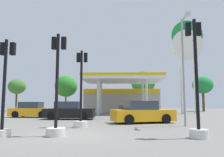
{
  "coord_description": "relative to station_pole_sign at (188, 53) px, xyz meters",
  "views": [
    {
      "loc": [
        2.13,
        -9.81,
        1.45
      ],
      "look_at": [
        1.4,
        14.44,
        4.12
      ],
      "focal_mm": 35.0,
      "sensor_mm": 36.0,
      "label": 1
    }
  ],
  "objects": [
    {
      "name": "traffic_signal_2",
      "position": [
        -11.46,
        -15.81,
        -6.57
      ],
      "size": [
        0.8,
        0.8,
        4.58
      ],
      "color": "silver",
      "rests_on": "ground"
    },
    {
      "name": "car_2",
      "position": [
        -13.54,
        -9.62,
        -7.26
      ],
      "size": [
        4.35,
        2.05,
        1.54
      ],
      "color": "black",
      "rests_on": "ground"
    },
    {
      "name": "tree_0",
      "position": [
        -27.28,
        9.33,
        -3.72
      ],
      "size": [
        3.02,
        3.02,
        5.59
      ],
      "color": "brown",
      "rests_on": "ground"
    },
    {
      "name": "traffic_signal_1",
      "position": [
        -5.97,
        -19.56,
        -6.32
      ],
      "size": [
        0.76,
        0.76,
        5.02
      ],
      "color": "silver",
      "rests_on": "ground"
    },
    {
      "name": "traffic_signal_0",
      "position": [
        -11.97,
        -19.16,
        -6.61
      ],
      "size": [
        0.83,
        0.83,
        4.56
      ],
      "color": "silver",
      "rests_on": "ground"
    },
    {
      "name": "tree_1",
      "position": [
        -18.04,
        7.46,
        -3.78
      ],
      "size": [
        3.74,
        3.74,
        5.97
      ],
      "color": "brown",
      "rests_on": "ground"
    },
    {
      "name": "car_1",
      "position": [
        -17.83,
        -7.12,
        -7.27
      ],
      "size": [
        4.29,
        2.05,
        1.51
      ],
      "color": "black",
      "rests_on": "ground"
    },
    {
      "name": "car_0",
      "position": [
        -7.53,
        -12.9,
        -7.24
      ],
      "size": [
        4.72,
        3.01,
        1.57
      ],
      "color": "black",
      "rests_on": "ground"
    },
    {
      "name": "tree_2",
      "position": [
        -4.93,
        9.45,
        -3.03
      ],
      "size": [
        4.17,
        4.17,
        6.88
      ],
      "color": "brown",
      "rests_on": "ground"
    },
    {
      "name": "tree_3",
      "position": [
        4.66,
        7.58,
        -3.66
      ],
      "size": [
        3.29,
        3.29,
        5.76
      ],
      "color": "brown",
      "rests_on": "ground"
    },
    {
      "name": "ground_plane",
      "position": [
        -11.36,
        -18.95,
        -7.96
      ],
      "size": [
        90.0,
        90.0,
        0.0
      ],
      "primitive_type": "plane",
      "color": "slate",
      "rests_on": "ground"
    },
    {
      "name": "traffic_signal_3",
      "position": [
        -14.22,
        -19.38,
        -6.48
      ],
      "size": [
        0.75,
        0.75,
        4.25
      ],
      "color": "silver",
      "rests_on": "ground"
    },
    {
      "name": "corner_streetlamp",
      "position": [
        -5.16,
        -15.33,
        -3.88
      ],
      "size": [
        0.24,
        1.48,
        6.76
      ],
      "color": "gray",
      "rests_on": "ground"
    },
    {
      "name": "gas_station",
      "position": [
        -8.79,
        4.95,
        -5.79
      ],
      "size": [
        11.2,
        13.94,
        4.79
      ],
      "color": "#ADA89E",
      "rests_on": "ground"
    },
    {
      "name": "station_pole_sign",
      "position": [
        0.0,
        0.0,
        0.0
      ],
      "size": [
        4.15,
        0.56,
        12.47
      ],
      "color": "white",
      "rests_on": "ground"
    }
  ]
}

